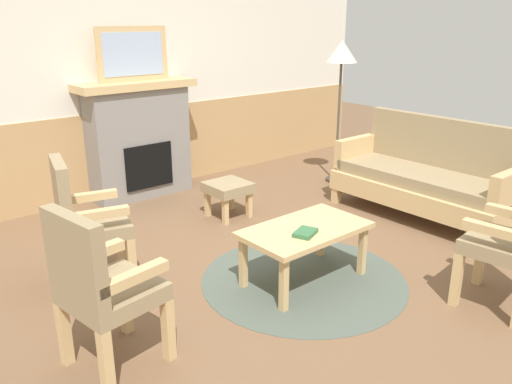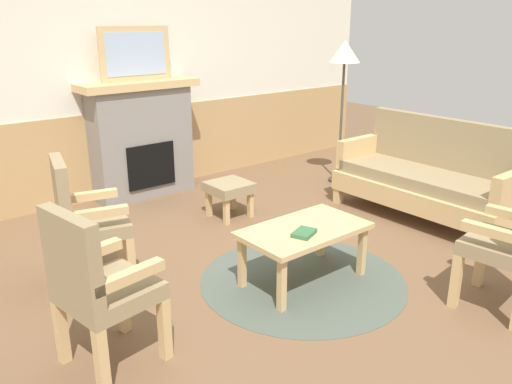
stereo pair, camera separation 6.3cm
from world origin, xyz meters
TOP-DOWN VIEW (x-y plane):
  - ground_plane at (0.00, 0.00)m, footprint 14.00×14.00m
  - wall_back at (0.00, 2.60)m, footprint 7.20×0.14m
  - fireplace at (0.00, 2.35)m, footprint 1.30×0.44m
  - framed_picture at (0.00, 2.35)m, footprint 0.80×0.04m
  - couch at (1.85, -0.08)m, footprint 0.70×1.80m
  - coffee_table at (-0.04, -0.26)m, footprint 0.96×0.56m
  - round_rug at (-0.04, -0.26)m, footprint 1.58×1.58m
  - book_on_table at (-0.14, -0.36)m, footprint 0.22×0.19m
  - footstool at (0.34, 1.18)m, footprint 0.40×0.40m
  - armchair_near_fireplace at (-1.31, 0.76)m, footprint 0.58×0.58m
  - armchair_by_window_left at (-1.65, -0.27)m, footprint 0.55×0.55m
  - floor_lamp_by_couch at (2.08, 1.29)m, footprint 0.36×0.36m

SIDE VIEW (x-z plane):
  - ground_plane at x=0.00m, z-range 0.00..0.00m
  - round_rug at x=-0.04m, z-range 0.00..0.01m
  - footstool at x=0.34m, z-range 0.10..0.46m
  - coffee_table at x=-0.04m, z-range 0.17..0.61m
  - couch at x=1.85m, z-range -0.09..0.89m
  - book_on_table at x=-0.14m, z-range 0.44..0.47m
  - armchair_near_fireplace at x=-1.31m, z-range 0.05..1.03m
  - armchair_by_window_left at x=-1.65m, z-range 0.05..1.03m
  - fireplace at x=0.00m, z-range 0.01..1.29m
  - wall_back at x=0.00m, z-range -0.04..2.66m
  - floor_lamp_by_couch at x=2.08m, z-range 0.61..2.29m
  - framed_picture at x=0.00m, z-range 1.28..1.84m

